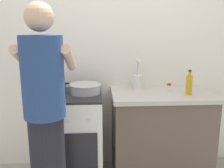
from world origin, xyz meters
The scene contains 9 objects.
back_wall centered at (0.20, 0.50, 1.25)m, with size 3.20×0.10×2.50m.
countertop centered at (0.55, 0.15, 0.45)m, with size 1.00×0.60×0.90m.
stove_range centered at (-0.35, 0.15, 0.45)m, with size 0.60×0.62×0.90m.
pot centered at (-0.49, 0.16, 0.95)m, with size 0.26×0.19×0.11m.
mixing_bowl centered at (-0.21, 0.17, 0.95)m, with size 0.31×0.31×0.09m.
utensil_crock centered at (0.33, 0.34, 0.99)m, with size 0.10×0.10×0.32m.
spice_bottle centered at (0.63, 0.19, 0.94)m, with size 0.04×0.04×0.08m.
oil_bottle centered at (0.78, 0.07, 1.00)m, with size 0.06×0.06×0.24m.
person centered at (-0.47, -0.46, 0.86)m, with size 0.41×0.50×1.70m.
Camera 1 is at (-0.09, -2.21, 1.53)m, focal length 40.14 mm.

